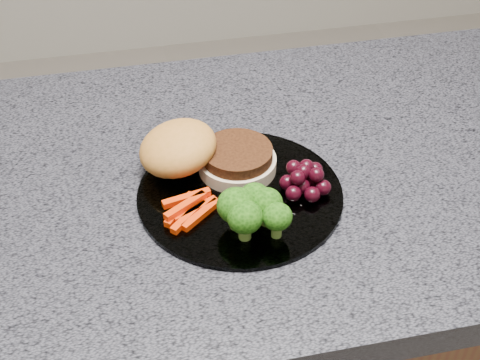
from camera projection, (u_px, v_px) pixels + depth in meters
name	position (u px, v px, depth m)	size (l,w,h in m)	color
countertop	(294.00, 173.00, 0.91)	(1.20, 0.60, 0.04)	#46464F
plate	(240.00, 194.00, 0.84)	(0.26, 0.26, 0.01)	white
burger	(199.00, 155.00, 0.86)	(0.19, 0.13, 0.06)	#D0B692
carrot_sticks	(189.00, 209.00, 0.81)	(0.07, 0.07, 0.02)	red
broccoli	(252.00, 209.00, 0.77)	(0.08, 0.07, 0.05)	olive
grape_bunch	(305.00, 179.00, 0.84)	(0.06, 0.07, 0.04)	black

